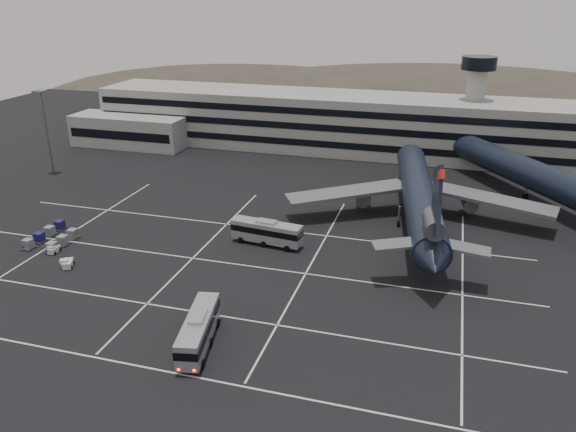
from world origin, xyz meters
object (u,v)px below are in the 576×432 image
object	(u,v)px
tug_a	(54,249)
uld_cluster	(52,237)
bus_far	(267,231)
trijet_main	(419,196)
bus_near	(198,329)

from	to	relation	value
tug_a	uld_cluster	distance (m)	4.67
bus_far	uld_cluster	world-z (taller)	bus_far
trijet_main	bus_far	size ratio (longest dim) A/B	4.81
bus_near	uld_cluster	world-z (taller)	bus_near
bus_near	uld_cluster	xyz separation A→B (m)	(-35.30, 19.81, -1.46)
bus_near	bus_far	xyz separation A→B (m)	(-1.16, 28.65, 0.01)
uld_cluster	bus_near	bearing A→B (deg)	-29.29
bus_far	tug_a	distance (m)	33.58
trijet_main	bus_near	xyz separation A→B (m)	(-21.55, -44.06, -2.99)
trijet_main	uld_cluster	world-z (taller)	trijet_main
trijet_main	bus_near	bearing A→B (deg)	-124.21
uld_cluster	tug_a	bearing A→B (deg)	-50.09
bus_near	tug_a	bearing A→B (deg)	142.16
bus_far	tug_a	size ratio (longest dim) A/B	5.56
trijet_main	tug_a	world-z (taller)	trijet_main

